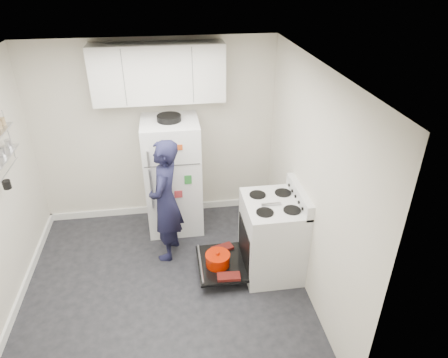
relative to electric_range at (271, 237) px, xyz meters
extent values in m
cube|color=black|center=(-1.26, -0.15, -0.47)|extent=(3.20, 3.20, 0.01)
cube|color=white|center=(-1.26, -0.15, 2.03)|extent=(3.20, 3.20, 0.01)
cube|color=beige|center=(-1.26, 1.45, 0.78)|extent=(3.20, 0.01, 2.50)
cube|color=beige|center=(-1.26, -1.75, 0.78)|extent=(3.20, 0.01, 2.50)
cube|color=beige|center=(0.34, -0.15, 0.78)|extent=(0.01, 3.20, 2.50)
cube|color=white|center=(-2.85, -0.15, -0.42)|extent=(0.03, 3.20, 0.10)
cube|color=white|center=(-1.26, 1.44, -0.42)|extent=(3.20, 0.03, 0.10)
cube|color=silver|center=(0.01, 0.00, -0.01)|extent=(0.65, 0.76, 0.92)
cube|color=black|center=(-0.06, 0.00, -0.07)|extent=(0.53, 0.60, 0.52)
cube|color=orange|center=(0.21, 0.00, -0.07)|extent=(0.02, 0.56, 0.46)
cylinder|color=black|center=(-0.01, 0.00, -0.25)|extent=(0.34, 0.34, 0.02)
cube|color=silver|center=(0.30, 0.00, 0.54)|extent=(0.08, 0.76, 0.18)
cube|color=silver|center=(0.01, 0.00, 0.47)|extent=(0.65, 0.76, 0.03)
cube|color=#B2B2B7|center=(-0.04, -0.05, 0.50)|extent=(0.22, 0.03, 0.01)
cube|color=black|center=(-0.59, 0.00, -0.32)|extent=(0.55, 0.70, 0.03)
cylinder|color=#B2B2B7|center=(-0.83, 0.00, -0.29)|extent=(0.02, 0.66, 0.02)
cylinder|color=#AD1700|center=(-0.63, -0.03, -0.24)|extent=(0.28, 0.28, 0.13)
cylinder|color=#AD1700|center=(-0.63, -0.03, -0.16)|extent=(0.29, 0.29, 0.02)
sphere|color=#AD1700|center=(-0.63, -0.03, -0.14)|extent=(0.04, 0.04, 0.04)
cube|color=maroon|center=(-0.54, -0.27, -0.29)|extent=(0.27, 0.15, 0.04)
cube|color=maroon|center=(-0.54, 0.24, -0.29)|extent=(0.29, 0.20, 0.04)
cube|color=white|center=(-1.08, 1.10, 0.31)|extent=(0.72, 0.70, 1.55)
cube|color=#4C4C4C|center=(-1.08, 0.75, 0.64)|extent=(0.68, 0.01, 0.01)
cube|color=#B2B2B7|center=(-1.36, 0.73, 0.76)|extent=(0.02, 0.03, 0.20)
cube|color=#B2B2B7|center=(-1.36, 0.73, 0.34)|extent=(0.02, 0.03, 0.55)
cylinder|color=black|center=(-1.08, 1.10, 1.12)|extent=(0.30, 0.30, 0.07)
cube|color=white|center=(-1.13, 0.74, 0.58)|extent=(0.12, 0.01, 0.16)
cube|color=#2B8232|center=(-0.90, 0.74, 0.43)|extent=(0.09, 0.01, 0.12)
cube|color=#C6383F|center=(-1.03, 0.74, 0.23)|extent=(0.10, 0.01, 0.10)
cube|color=yellow|center=(-1.23, 0.74, 0.81)|extent=(0.06, 0.01, 0.06)
cube|color=#C54917|center=(-0.98, 0.74, 0.88)|extent=(0.07, 0.01, 0.07)
cube|color=silver|center=(-1.16, 1.28, 1.63)|extent=(1.60, 0.33, 0.70)
cube|color=#B2B2B7|center=(-2.78, 0.35, 1.08)|extent=(0.14, 0.60, 0.02)
cylinder|color=black|center=(-2.75, 0.17, 0.85)|extent=(0.08, 0.08, 0.09)
imported|color=#171733|center=(-1.19, 0.47, 0.32)|extent=(0.52, 0.65, 1.57)
camera|label=1|loc=(-1.08, -3.60, 2.89)|focal=32.00mm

